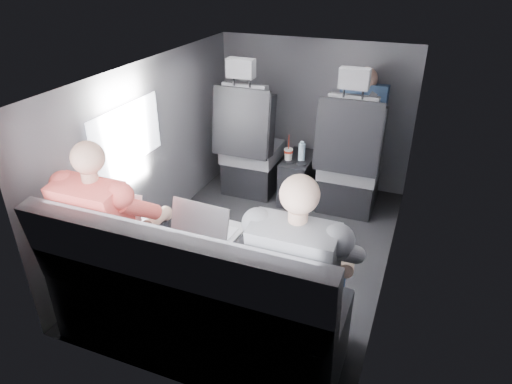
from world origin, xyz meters
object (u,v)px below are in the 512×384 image
at_px(laptop_white, 127,216).
at_px(laptop_black, 306,256).
at_px(center_console, 298,178).
at_px(rear_bench, 194,307).
at_px(passenger_rear_right, 301,275).
at_px(soda_cup, 288,154).
at_px(passenger_front_right, 361,119).
at_px(passenger_rear_left, 115,231).
at_px(front_seat_right, 349,167).
at_px(laptop_silver, 208,227).
at_px(water_bottle, 302,152).
at_px(front_seat_left, 250,152).

distance_m(laptop_white, laptop_black, 1.09).
xyz_separation_m(center_console, rear_bench, (-0.00, -1.94, 0.11)).
bearing_deg(passenger_rear_right, rear_bench, -170.31).
relative_size(soda_cup, passenger_front_right, 0.32).
bearing_deg(rear_bench, laptop_black, 24.11).
bearing_deg(passenger_rear_right, soda_cup, 109.79).
bearing_deg(rear_bench, passenger_rear_left, 169.77).
distance_m(laptop_white, passenger_front_right, 2.18).
distance_m(front_seat_right, laptop_silver, 1.70).
bearing_deg(passenger_rear_left, laptop_white, 94.99).
relative_size(soda_cup, laptop_black, 0.68).
xyz_separation_m(rear_bench, laptop_silver, (-0.05, 0.30, 0.33)).
relative_size(water_bottle, laptop_white, 0.48).
bearing_deg(soda_cup, laptop_black, -69.07).
relative_size(center_console, laptop_black, 1.36).
xyz_separation_m(rear_bench, passenger_rear_right, (0.56, 0.10, 0.31)).
relative_size(rear_bench, passenger_rear_right, 1.33).
height_order(laptop_white, passenger_rear_left, passenger_rear_left).
distance_m(front_seat_left, laptop_white, 1.69).
height_order(water_bottle, laptop_black, laptop_black).
relative_size(front_seat_left, water_bottle, 7.38).
bearing_deg(laptop_black, rear_bench, -155.89).
bearing_deg(passenger_front_right, passenger_rear_left, -115.88).
relative_size(front_seat_left, center_console, 2.64).
bearing_deg(front_seat_left, passenger_rear_right, -60.79).
xyz_separation_m(center_console, water_bottle, (0.03, -0.04, 0.28)).
xyz_separation_m(rear_bench, soda_cup, (-0.07, 1.85, 0.15)).
distance_m(soda_cup, laptop_silver, 1.56).
bearing_deg(laptop_white, front_seat_right, 59.33).
height_order(rear_bench, water_bottle, rear_bench).
bearing_deg(water_bottle, center_console, 128.91).
xyz_separation_m(front_seat_right, passenger_front_right, (0.02, 0.26, 0.34)).
relative_size(center_console, laptop_silver, 1.34).
bearing_deg(center_console, passenger_rear_left, -106.04).
xyz_separation_m(laptop_silver, laptop_black, (0.59, -0.05, -0.00)).
bearing_deg(front_seat_right, laptop_black, -86.79).
bearing_deg(water_bottle, laptop_silver, -92.85).
distance_m(rear_bench, passenger_front_right, 2.25).
bearing_deg(laptop_silver, laptop_white, -172.13).
height_order(center_console, laptop_black, laptop_black).
xyz_separation_m(front_seat_right, passenger_rear_right, (0.11, -1.81, 0.22)).
relative_size(front_seat_right, laptop_white, 3.54).
distance_m(front_seat_left, center_console, 0.49).
xyz_separation_m(passenger_rear_left, passenger_rear_right, (1.09, -0.00, 0.00)).
distance_m(water_bottle, laptop_silver, 1.61).
bearing_deg(laptop_white, laptop_black, 0.76).
distance_m(rear_bench, laptop_white, 0.67).
height_order(laptop_black, passenger_front_right, passenger_front_right).
xyz_separation_m(laptop_white, laptop_silver, (0.50, 0.07, -0.00)).
height_order(front_seat_left, front_seat_right, same).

